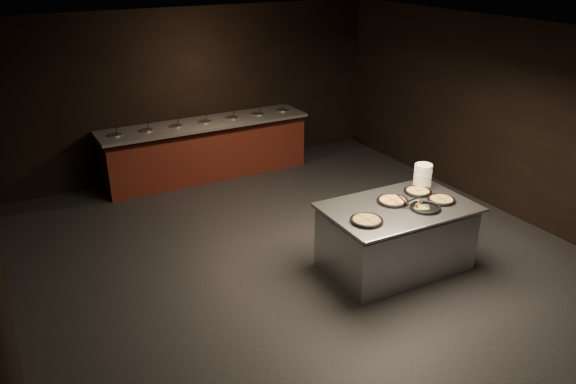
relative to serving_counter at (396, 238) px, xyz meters
name	(u,v)px	position (x,y,z in m)	size (l,w,h in m)	color
room	(311,160)	(-0.91, 0.58, 1.03)	(7.02, 8.02, 2.92)	black
salad_bar	(207,153)	(-0.91, 4.14, 0.02)	(3.70, 0.83, 1.18)	#591F14
serving_counter	(396,238)	(0.00, 0.00, 0.00)	(1.85, 1.21, 0.88)	silver
plate_stack	(423,176)	(0.66, 0.33, 0.61)	(0.23, 0.23, 0.31)	white
pan_veggie_whole	(367,220)	(-0.61, -0.16, 0.48)	(0.39, 0.39, 0.04)	black
pan_cheese_whole	(393,201)	(0.01, 0.12, 0.48)	(0.40, 0.40, 0.04)	black
pan_cheese_slices_a	(418,191)	(0.48, 0.20, 0.48)	(0.36, 0.36, 0.04)	black
pan_cheese_slices_b	(425,207)	(0.23, -0.23, 0.48)	(0.38, 0.38, 0.04)	black
pan_veggie_slices	(441,200)	(0.56, -0.15, 0.48)	(0.35, 0.35, 0.04)	black
server_left	(399,201)	(0.00, 0.00, 0.52)	(0.19, 0.28, 0.15)	silver
server_right	(416,202)	(0.15, -0.14, 0.53)	(0.29, 0.23, 0.16)	silver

